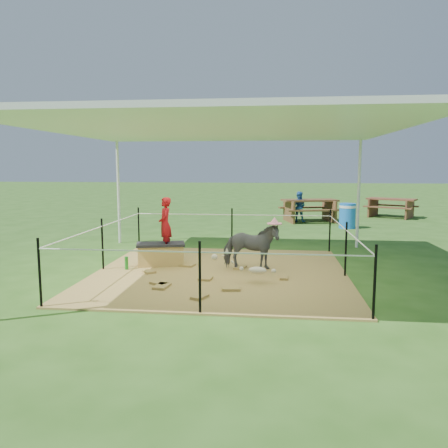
# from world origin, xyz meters

# --- Properties ---
(ground) EXTENTS (90.00, 90.00, 0.00)m
(ground) POSITION_xyz_m (0.00, 0.00, 0.00)
(ground) COLOR #2D5919
(ground) RESTS_ON ground
(hay_patch) EXTENTS (4.60, 4.60, 0.03)m
(hay_patch) POSITION_xyz_m (0.00, 0.00, 0.01)
(hay_patch) COLOR brown
(hay_patch) RESTS_ON ground
(canopy_tent) EXTENTS (6.30, 6.30, 2.90)m
(canopy_tent) POSITION_xyz_m (0.00, 0.00, 2.69)
(canopy_tent) COLOR silver
(canopy_tent) RESTS_ON ground
(rope_fence) EXTENTS (4.54, 4.54, 1.00)m
(rope_fence) POSITION_xyz_m (0.00, -0.00, 0.64)
(rope_fence) COLOR black
(rope_fence) RESTS_ON ground
(straw_bale) EXTENTS (0.96, 0.65, 0.39)m
(straw_bale) POSITION_xyz_m (-1.25, 0.47, 0.23)
(straw_bale) COLOR #AF833F
(straw_bale) RESTS_ON hay_patch
(dark_cloth) EXTENTS (1.03, 0.72, 0.05)m
(dark_cloth) POSITION_xyz_m (-1.25, 0.47, 0.44)
(dark_cloth) COLOR black
(dark_cloth) RESTS_ON straw_bale
(woman) EXTENTS (0.34, 0.44, 1.05)m
(woman) POSITION_xyz_m (-1.15, 0.47, 0.95)
(woman) COLOR #AE1016
(woman) RESTS_ON straw_bale
(green_bottle) EXTENTS (0.08, 0.08, 0.24)m
(green_bottle) POSITION_xyz_m (-1.80, 0.02, 0.15)
(green_bottle) COLOR #1B7D1F
(green_bottle) RESTS_ON hay_patch
(pony) EXTENTS (1.06, 0.49, 0.89)m
(pony) POSITION_xyz_m (0.55, 0.23, 0.48)
(pony) COLOR #4B4B50
(pony) RESTS_ON hay_patch
(pink_hat) EXTENTS (0.28, 0.28, 0.13)m
(pink_hat) POSITION_xyz_m (0.55, 0.23, 0.99)
(pink_hat) COLOR pink
(pink_hat) RESTS_ON pony
(foal) EXTENTS (0.91, 0.57, 0.48)m
(foal) POSITION_xyz_m (0.71, -0.66, 0.27)
(foal) COLOR beige
(foal) RESTS_ON hay_patch
(trash_barrel) EXTENTS (0.65, 0.65, 0.80)m
(trash_barrel) POSITION_xyz_m (3.32, 6.40, 0.40)
(trash_barrel) COLOR blue
(trash_barrel) RESTS_ON ground
(picnic_table_near) EXTENTS (2.19, 1.80, 0.80)m
(picnic_table_near) POSITION_xyz_m (2.24, 7.97, 0.40)
(picnic_table_near) COLOR #52381C
(picnic_table_near) RESTS_ON ground
(picnic_table_far) EXTENTS (2.17, 1.98, 0.74)m
(picnic_table_far) POSITION_xyz_m (5.51, 9.70, 0.37)
(picnic_table_far) COLOR #542E1C
(picnic_table_far) RESTS_ON ground
(distant_person) EXTENTS (0.61, 0.52, 1.09)m
(distant_person) POSITION_xyz_m (1.86, 7.86, 0.54)
(distant_person) COLOR #3374C1
(distant_person) RESTS_ON ground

